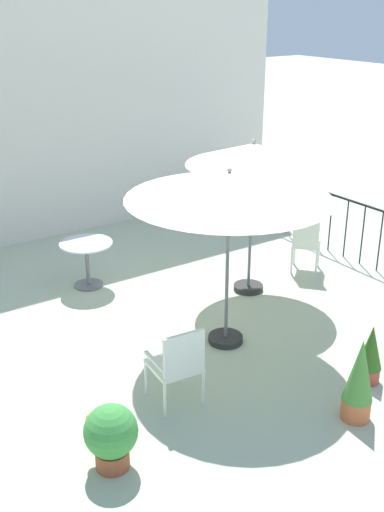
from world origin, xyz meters
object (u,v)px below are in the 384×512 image
object	(u,v)px
cafe_table_0	(87,256)
potted_plant_1	(111,434)
patio_chair_1	(306,241)
potted_plant_0	(370,354)
patio_umbrella_1	(229,187)
patio_chair_0	(178,362)
potted_plant_2	(359,380)
patio_umbrella_0	(253,156)

from	to	relation	value
cafe_table_0	potted_plant_1	xyz separation A→B (m)	(-1.54, -3.72, -0.13)
patio_chair_1	potted_plant_0	size ratio (longest dim) A/B	1.31
potted_plant_0	patio_umbrella_1	bearing A→B (deg)	116.52
patio_chair_0	potted_plant_0	xyz separation A→B (m)	(2.02, -0.86, -0.16)
potted_plant_1	potted_plant_2	xyz separation A→B (m)	(2.43, -0.78, 0.10)
patio_umbrella_1	potted_plant_2	size ratio (longest dim) A/B	2.64
cafe_table_0	potted_plant_0	bearing A→B (deg)	-69.66
patio_umbrella_0	patio_umbrella_1	distance (m)	1.57
patio_umbrella_0	potted_plant_0	size ratio (longest dim) A/B	3.20
patio_chair_1	potted_plant_2	size ratio (longest dim) A/B	1.00
patio_umbrella_1	patio_chair_0	bearing A→B (deg)	-147.92
potted_plant_0	patio_chair_0	bearing A→B (deg)	156.94
patio_umbrella_0	potted_plant_0	bearing A→B (deg)	-98.41
potted_plant_2	patio_chair_1	bearing A→B (deg)	54.34
patio_umbrella_1	potted_plant_0	xyz separation A→B (m)	(0.81, -1.62, -1.68)
potted_plant_0	potted_plant_2	bearing A→B (deg)	-148.67
patio_umbrella_1	potted_plant_0	distance (m)	2.47
patio_umbrella_0	patio_chair_1	distance (m)	1.90
potted_plant_0	potted_plant_2	world-z (taller)	potted_plant_2
patio_umbrella_1	potted_plant_0	size ratio (longest dim) A/B	3.44
patio_umbrella_0	patio_chair_0	xyz separation A→B (m)	(-2.41, -1.78, -1.52)
potted_plant_2	patio_umbrella_0	bearing A→B (deg)	71.31
potted_plant_0	potted_plant_1	bearing A→B (deg)	172.69
patio_umbrella_0	potted_plant_0	world-z (taller)	patio_umbrella_0
patio_chair_1	potted_plant_0	bearing A→B (deg)	-120.25
patio_chair_1	potted_plant_1	bearing A→B (deg)	-153.89
cafe_table_0	patio_chair_1	size ratio (longest dim) A/B	0.84
cafe_table_0	patio_chair_1	xyz separation A→B (m)	(3.07, -1.46, 0.04)
cafe_table_0	potted_plant_1	distance (m)	4.03
patio_chair_0	potted_plant_2	bearing A→B (deg)	-41.89
patio_chair_1	cafe_table_0	bearing A→B (deg)	154.52
patio_chair_0	patio_chair_1	world-z (taller)	patio_chair_1
patio_umbrella_0	potted_plant_0	distance (m)	3.15
potted_plant_0	potted_plant_2	distance (m)	0.75
patio_umbrella_1	potted_plant_2	distance (m)	2.55
cafe_table_0	patio_umbrella_1	bearing A→B (deg)	-73.96
patio_chair_0	patio_chair_1	distance (m)	3.99
potted_plant_2	cafe_table_0	bearing A→B (deg)	101.23
potted_plant_2	patio_umbrella_1	bearing A→B (deg)	95.02
patio_umbrella_1	patio_chair_0	world-z (taller)	patio_umbrella_1
cafe_table_0	potted_plant_2	xyz separation A→B (m)	(0.89, -4.50, -0.03)
potted_plant_0	potted_plant_2	xyz separation A→B (m)	(-0.63, -0.38, 0.11)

